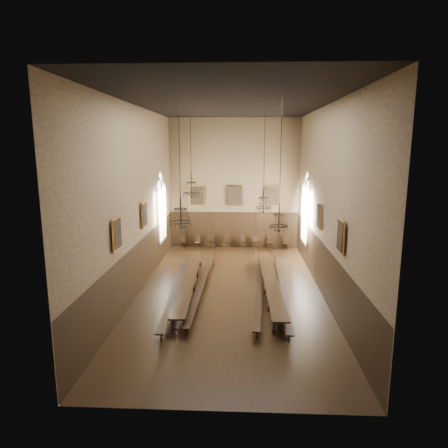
# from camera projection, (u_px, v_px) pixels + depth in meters

# --- Properties ---
(floor) EXTENTS (9.00, 18.00, 0.02)m
(floor) POSITION_uv_depth(u_px,v_px,m) (230.00, 293.00, 19.71)
(floor) COLOR black
(floor) RESTS_ON ground
(ceiling) EXTENTS (9.00, 18.00, 0.02)m
(ceiling) POSITION_uv_depth(u_px,v_px,m) (231.00, 103.00, 17.97)
(ceiling) COLOR black
(ceiling) RESTS_ON ground
(wall_back) EXTENTS (9.00, 0.02, 9.00)m
(wall_back) POSITION_uv_depth(u_px,v_px,m) (234.00, 184.00, 27.67)
(wall_back) COLOR #8A7055
(wall_back) RESTS_ON ground
(wall_front) EXTENTS (9.00, 0.02, 9.00)m
(wall_front) POSITION_uv_depth(u_px,v_px,m) (219.00, 252.00, 10.01)
(wall_front) COLOR #8A7055
(wall_front) RESTS_ON ground
(wall_left) EXTENTS (0.02, 18.00, 9.00)m
(wall_left) POSITION_uv_depth(u_px,v_px,m) (136.00, 202.00, 19.04)
(wall_left) COLOR #8A7055
(wall_left) RESTS_ON ground
(wall_right) EXTENTS (0.02, 18.00, 9.00)m
(wall_right) POSITION_uv_depth(u_px,v_px,m) (327.00, 203.00, 18.63)
(wall_right) COLOR #8A7055
(wall_right) RESTS_ON ground
(wainscot_panelling) EXTENTS (9.00, 18.00, 2.50)m
(wainscot_panelling) POSITION_uv_depth(u_px,v_px,m) (230.00, 268.00, 19.47)
(wainscot_panelling) COLOR black
(wainscot_panelling) RESTS_ON floor
(table_left) EXTENTS (1.00, 9.62, 0.75)m
(table_left) POSITION_uv_depth(u_px,v_px,m) (189.00, 285.00, 19.70)
(table_left) COLOR black
(table_left) RESTS_ON floor
(table_right) EXTENTS (0.83, 9.62, 0.75)m
(table_right) POSITION_uv_depth(u_px,v_px,m) (270.00, 286.00, 19.46)
(table_right) COLOR black
(table_right) RESTS_ON floor
(bench_left_outer) EXTENTS (0.69, 10.68, 0.48)m
(bench_left_outer) POSITION_uv_depth(u_px,v_px,m) (178.00, 287.00, 19.57)
(bench_left_outer) COLOR black
(bench_left_outer) RESTS_ON floor
(bench_left_inner) EXTENTS (0.43, 10.27, 0.46)m
(bench_left_inner) POSITION_uv_depth(u_px,v_px,m) (202.00, 285.00, 19.83)
(bench_left_inner) COLOR black
(bench_left_inner) RESTS_ON floor
(bench_right_inner) EXTENTS (0.95, 10.66, 0.48)m
(bench_right_inner) POSITION_uv_depth(u_px,v_px,m) (259.00, 286.00, 19.73)
(bench_right_inner) COLOR black
(bench_right_inner) RESTS_ON floor
(bench_right_outer) EXTENTS (0.82, 10.76, 0.48)m
(bench_right_outer) POSITION_uv_depth(u_px,v_px,m) (282.00, 288.00, 19.49)
(bench_right_outer) COLOR black
(bench_right_outer) RESTS_ON floor
(chair_0) EXTENTS (0.45, 0.45, 0.86)m
(chair_0) POSITION_uv_depth(u_px,v_px,m) (183.00, 244.00, 28.21)
(chair_0) COLOR black
(chair_0) RESTS_ON floor
(chair_1) EXTENTS (0.44, 0.44, 0.86)m
(chair_1) POSITION_uv_depth(u_px,v_px,m) (198.00, 244.00, 28.19)
(chair_1) COLOR black
(chair_1) RESTS_ON floor
(chair_2) EXTENTS (0.47, 0.47, 0.95)m
(chair_2) POSITION_uv_depth(u_px,v_px,m) (212.00, 244.00, 28.07)
(chair_2) COLOR black
(chair_2) RESTS_ON floor
(chair_3) EXTENTS (0.44, 0.44, 0.96)m
(chair_3) POSITION_uv_depth(u_px,v_px,m) (227.00, 245.00, 27.99)
(chair_3) COLOR black
(chair_3) RESTS_ON floor
(chair_4) EXTENTS (0.42, 0.42, 0.88)m
(chair_4) POSITION_uv_depth(u_px,v_px,m) (243.00, 245.00, 28.05)
(chair_4) COLOR black
(chair_4) RESTS_ON floor
(chair_5) EXTENTS (0.47, 0.47, 0.93)m
(chair_5) POSITION_uv_depth(u_px,v_px,m) (256.00, 245.00, 27.93)
(chair_5) COLOR black
(chair_5) RESTS_ON floor
(chair_6) EXTENTS (0.51, 0.51, 1.02)m
(chair_6) POSITION_uv_depth(u_px,v_px,m) (270.00, 245.00, 27.94)
(chair_6) COLOR black
(chair_6) RESTS_ON floor
(chair_7) EXTENTS (0.48, 0.48, 0.90)m
(chair_7) POSITION_uv_depth(u_px,v_px,m) (286.00, 246.00, 27.83)
(chair_7) COLOR black
(chair_7) RESTS_ON floor
(chandelier_back_left) EXTENTS (0.89, 0.89, 4.53)m
(chandelier_back_left) POSITION_uv_depth(u_px,v_px,m) (191.00, 188.00, 21.36)
(chandelier_back_left) COLOR black
(chandelier_back_left) RESTS_ON ceiling
(chandelier_back_right) EXTENTS (0.83, 0.83, 5.27)m
(chandelier_back_right) POSITION_uv_depth(u_px,v_px,m) (263.00, 201.00, 21.15)
(chandelier_back_right) COLOR black
(chandelier_back_right) RESTS_ON ceiling
(chandelier_front_left) EXTENTS (0.86, 0.86, 5.17)m
(chandelier_front_left) POSITION_uv_depth(u_px,v_px,m) (181.00, 214.00, 16.63)
(chandelier_front_left) COLOR black
(chandelier_front_left) RESTS_ON ceiling
(chandelier_front_right) EXTENTS (0.76, 0.76, 5.31)m
(chandelier_front_right) POSITION_uv_depth(u_px,v_px,m) (279.00, 216.00, 16.58)
(chandelier_front_right) COLOR black
(chandelier_front_right) RESTS_ON ceiling
(portrait_back_0) EXTENTS (1.10, 0.12, 1.40)m
(portrait_back_0) POSITION_uv_depth(u_px,v_px,m) (197.00, 196.00, 27.81)
(portrait_back_0) COLOR gold
(portrait_back_0) RESTS_ON wall_back
(portrait_back_1) EXTENTS (1.10, 0.12, 1.40)m
(portrait_back_1) POSITION_uv_depth(u_px,v_px,m) (234.00, 196.00, 27.70)
(portrait_back_1) COLOR gold
(portrait_back_1) RESTS_ON wall_back
(portrait_back_2) EXTENTS (1.10, 0.12, 1.40)m
(portrait_back_2) POSITION_uv_depth(u_px,v_px,m) (272.00, 196.00, 27.58)
(portrait_back_2) COLOR gold
(portrait_back_2) RESTS_ON wall_back
(portrait_left_0) EXTENTS (0.12, 1.00, 1.30)m
(portrait_left_0) POSITION_uv_depth(u_px,v_px,m) (144.00, 215.00, 20.17)
(portrait_left_0) COLOR gold
(portrait_left_0) RESTS_ON wall_left
(portrait_left_1) EXTENTS (0.12, 1.00, 1.30)m
(portrait_left_1) POSITION_uv_depth(u_px,v_px,m) (117.00, 234.00, 15.76)
(portrait_left_1) COLOR gold
(portrait_left_1) RESTS_ON wall_left
(portrait_right_0) EXTENTS (0.12, 1.00, 1.30)m
(portrait_right_0) POSITION_uv_depth(u_px,v_px,m) (319.00, 216.00, 19.77)
(portrait_right_0) COLOR gold
(portrait_right_0) RESTS_ON wall_right
(portrait_right_1) EXTENTS (0.12, 1.00, 1.30)m
(portrait_right_1) POSITION_uv_depth(u_px,v_px,m) (341.00, 236.00, 15.36)
(portrait_right_1) COLOR gold
(portrait_right_1) RESTS_ON wall_right
(window_right) EXTENTS (0.20, 2.20, 4.60)m
(window_right) POSITION_uv_depth(u_px,v_px,m) (306.00, 208.00, 24.24)
(window_right) COLOR white
(window_right) RESTS_ON wall_right
(window_left) EXTENTS (0.20, 2.20, 4.60)m
(window_left) POSITION_uv_depth(u_px,v_px,m) (161.00, 207.00, 24.64)
(window_left) COLOR white
(window_left) RESTS_ON wall_left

